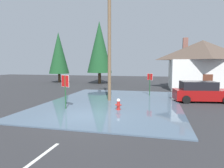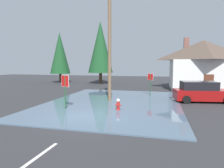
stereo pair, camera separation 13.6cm
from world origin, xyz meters
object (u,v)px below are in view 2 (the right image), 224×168
parked_car (202,92)px  pine_tree_tall_left (60,53)px  fire_hydrant (118,105)px  utility_pole (110,39)px  stop_sign_near (65,85)px  house (203,64)px  stop_sign_far (150,80)px  pine_tree_mid_left (100,47)px

parked_car → pine_tree_tall_left: bearing=146.7°
fire_hydrant → utility_pole: utility_pole is taller
stop_sign_near → utility_pole: 5.49m
house → stop_sign_far: bearing=-131.0°
stop_sign_near → stop_sign_far: 8.89m
fire_hydrant → pine_tree_mid_left: bearing=110.9°
stop_sign_near → fire_hydrant: stop_sign_near is taller
stop_sign_far → pine_tree_tall_left: size_ratio=0.26×
house → pine_tree_tall_left: bearing=168.6°
pine_tree_tall_left → parked_car: bearing=-33.3°
parked_car → pine_tree_tall_left: size_ratio=0.56×
pine_tree_mid_left → pine_tree_tall_left: bearing=177.1°
stop_sign_far → fire_hydrant: bearing=-104.7°
fire_hydrant → stop_sign_far: (1.75, 6.63, 1.15)m
house → stop_sign_near: bearing=-128.9°
parked_car → pine_tree_mid_left: (-12.67, 12.74, 4.95)m
fire_hydrant → parked_car: (6.01, 4.72, 0.40)m
stop_sign_far → pine_tree_mid_left: pine_tree_mid_left is taller
stop_sign_far → parked_car: 4.73m
fire_hydrant → house: 15.74m
stop_sign_near → fire_hydrant: 3.84m
stop_sign_near → house: 17.99m
stop_sign_near → pine_tree_mid_left: (-3.07, 17.95, 4.06)m
pine_tree_mid_left → utility_pole: bearing=-69.9°
stop_sign_near → house: house is taller
stop_sign_far → pine_tree_mid_left: 14.34m
utility_pole → stop_sign_far: bearing=47.6°
house → pine_tree_tall_left: 22.15m
parked_car → utility_pole: bearing=-168.2°
stop_sign_near → parked_car: stop_sign_near is taller
stop_sign_near → parked_car: 10.95m
stop_sign_near → pine_tree_tall_left: bearing=119.5°
fire_hydrant → pine_tree_mid_left: 19.44m
house → pine_tree_tall_left: (-21.64, 4.36, 1.84)m
fire_hydrant → pine_tree_tall_left: 23.10m
house → pine_tree_tall_left: pine_tree_tall_left is taller
house → utility_pole: bearing=-131.4°
stop_sign_near → utility_pole: size_ratio=0.24×
fire_hydrant → pine_tree_mid_left: pine_tree_mid_left is taller
stop_sign_far → pine_tree_tall_left: (-15.70, 11.20, 3.40)m
fire_hydrant → stop_sign_far: 6.95m
house → pine_tree_mid_left: 15.12m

